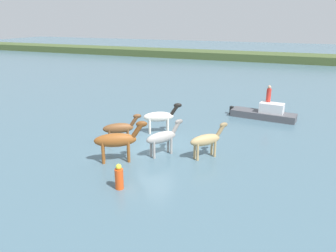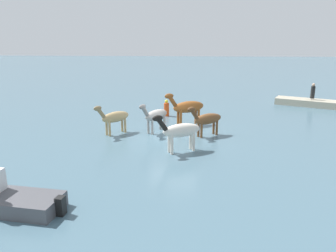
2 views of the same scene
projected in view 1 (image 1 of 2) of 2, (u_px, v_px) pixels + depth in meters
ground_plane at (150, 147)px, 18.37m from camera, size 169.89×169.89×0.00m
distant_shoreline at (255, 60)px, 55.54m from camera, size 152.90×6.00×2.40m
horse_rear_stallion at (117, 140)px, 16.25m from camera, size 2.50×1.73×2.08m
horse_mid_herd at (207, 140)px, 16.80m from camera, size 1.73×1.93×1.75m
horse_dark_mare at (120, 128)px, 18.60m from camera, size 2.02×1.55×1.73m
horse_dun_straggler at (160, 117)px, 20.43m from camera, size 2.29×1.49×1.88m
horse_pinto_flank at (163, 137)px, 17.10m from camera, size 1.56×2.11×1.78m
boat_motor_center at (265, 114)px, 23.54m from camera, size 4.78×1.75×1.34m
person_spotter_bow at (269, 94)px, 23.25m from camera, size 0.32×0.32×1.19m
buoy_channel_marker at (119, 178)px, 13.82m from camera, size 0.36×0.36×1.14m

